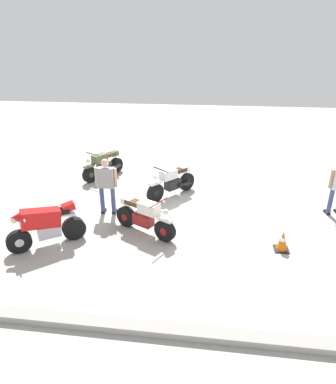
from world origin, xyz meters
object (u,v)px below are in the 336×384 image
object	(u,v)px
motorcycle_red_sportbike	(45,225)
traffic_cone	(283,241)
motorcycle_olive_vintage	(104,165)
motorcycle_cream_vintage	(144,217)
person_in_gray_shirt	(106,183)
motorcycle_silver_cruiser	(172,182)

from	to	relation	value
motorcycle_red_sportbike	traffic_cone	world-z (taller)	motorcycle_red_sportbike
motorcycle_red_sportbike	motorcycle_olive_vintage	bearing A→B (deg)	-125.94
motorcycle_olive_vintage	traffic_cone	distance (m)	7.35
motorcycle_cream_vintage	person_in_gray_shirt	bearing A→B (deg)	171.32
motorcycle_cream_vintage	motorcycle_olive_vintage	size ratio (longest dim) A/B	1.02
motorcycle_olive_vintage	person_in_gray_shirt	world-z (taller)	person_in_gray_shirt
motorcycle_cream_vintage	motorcycle_silver_cruiser	xyz separation A→B (m)	(-0.45, -2.52, 0.03)
motorcycle_cream_vintage	motorcycle_red_sportbike	bearing A→B (deg)	-130.06
motorcycle_silver_cruiser	motorcycle_olive_vintage	bearing A→B (deg)	-76.93
motorcycle_red_sportbike	person_in_gray_shirt	distance (m)	2.22
motorcycle_silver_cruiser	person_in_gray_shirt	world-z (taller)	person_in_gray_shirt
motorcycle_red_sportbike	motorcycle_olive_vintage	size ratio (longest dim) A/B	0.96
motorcycle_red_sportbike	traffic_cone	distance (m)	5.94
motorcycle_olive_vintage	motorcycle_cream_vintage	bearing A→B (deg)	61.35
motorcycle_red_sportbike	motorcycle_silver_cruiser	bearing A→B (deg)	-165.25
motorcycle_red_sportbike	traffic_cone	bearing A→B (deg)	149.01
motorcycle_cream_vintage	traffic_cone	distance (m)	3.59
motorcycle_cream_vintage	motorcycle_olive_vintage	xyz separation A→B (m)	(2.36, -3.95, 0.00)
person_in_gray_shirt	traffic_cone	distance (m)	5.13
person_in_gray_shirt	traffic_cone	size ratio (longest dim) A/B	3.28
motorcycle_red_sportbike	traffic_cone	size ratio (longest dim) A/B	3.18
person_in_gray_shirt	traffic_cone	xyz separation A→B (m)	(-4.88, 1.39, -0.74)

